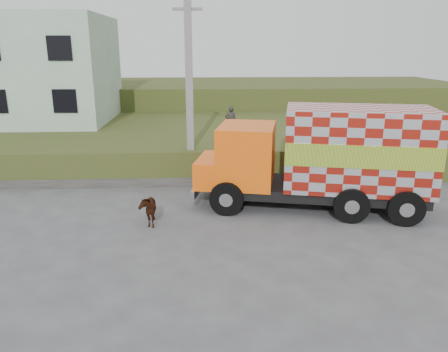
{
  "coord_description": "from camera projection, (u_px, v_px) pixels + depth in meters",
  "views": [
    {
      "loc": [
        -0.48,
        -13.89,
        5.78
      ],
      "look_at": [
        0.27,
        1.15,
        1.3
      ],
      "focal_mm": 35.0,
      "sensor_mm": 36.0,
      "label": 1
    }
  ],
  "objects": [
    {
      "name": "utility_pole",
      "position": [
        189.0,
        89.0,
        18.16
      ],
      "size": [
        1.2,
        0.3,
        8.0
      ],
      "color": "gray",
      "rests_on": "ground"
    },
    {
      "name": "embankment",
      "position": [
        211.0,
        140.0,
        24.33
      ],
      "size": [
        40.0,
        12.0,
        1.5
      ],
      "primitive_type": "cube",
      "color": "#34511B",
      "rests_on": "ground"
    },
    {
      "name": "pedestrian",
      "position": [
        231.0,
        122.0,
        21.0
      ],
      "size": [
        0.63,
        0.47,
        1.57
      ],
      "primitive_type": "imported",
      "rotation": [
        0.0,
        0.0,
        2.97
      ],
      "color": "#322F2D",
      "rests_on": "embankment"
    },
    {
      "name": "cow",
      "position": [
        147.0,
        208.0,
        14.68
      ],
      "size": [
        0.77,
        1.37,
        1.09
      ],
      "primitive_type": "imported",
      "rotation": [
        0.0,
        0.0,
        0.14
      ],
      "color": "#38170E",
      "rests_on": "ground"
    },
    {
      "name": "ground",
      "position": [
        218.0,
        222.0,
        14.97
      ],
      "size": [
        120.0,
        120.0,
        0.0
      ],
      "primitive_type": "plane",
      "color": "#474749",
      "rests_on": "ground"
    },
    {
      "name": "embankment_far",
      "position": [
        208.0,
        101.0,
        35.6
      ],
      "size": [
        40.0,
        12.0,
        3.0
      ],
      "primitive_type": "cube",
      "color": "#34511B",
      "rests_on": "ground"
    },
    {
      "name": "cargo_truck",
      "position": [
        325.0,
        157.0,
        15.77
      ],
      "size": [
        8.75,
        4.37,
        3.74
      ],
      "rotation": [
        0.0,
        0.0,
        -0.21
      ],
      "color": "black",
      "rests_on": "ground"
    },
    {
      "name": "building",
      "position": [
        22.0,
        69.0,
        25.6
      ],
      "size": [
        10.0,
        8.0,
        6.0
      ],
      "primitive_type": "cube",
      "color": "#B5D5B9",
      "rests_on": "embankment"
    },
    {
      "name": "retaining_strip",
      "position": [
        168.0,
        181.0,
        18.84
      ],
      "size": [
        16.0,
        0.5,
        0.4
      ],
      "primitive_type": "cube",
      "color": "#595651",
      "rests_on": "ground"
    }
  ]
}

